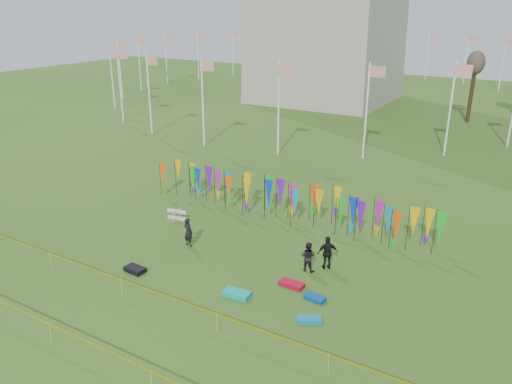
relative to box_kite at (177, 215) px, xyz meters
The scene contains 14 objects.
ground 7.57m from the box_kite, 45.15° to the right, with size 160.00×160.00×0.00m, color #2E5116.
flagpole_ring 43.67m from the box_kite, 101.49° to the left, with size 57.40×56.16×8.00m.
banner_row 6.68m from the box_kite, 31.47° to the left, with size 18.64×0.64×2.42m.
caution_tape_near 9.37m from the box_kite, 56.91° to the right, with size 26.00×0.02×0.90m.
caution_tape_far 12.77m from the box_kite, 66.40° to the right, with size 26.00×0.02×0.90m.
box_kite is the anchor object (origin of this frame).
person_left 3.65m from the box_kite, 40.50° to the right, with size 0.60×0.44×1.63m, color black.
person_mid 9.60m from the box_kite, ahead, with size 0.74×0.46×1.53m, color black.
person_right 10.27m from the box_kite, ahead, with size 1.02×0.58×1.74m, color black.
kite_bag_turquoise 9.36m from the box_kite, 34.23° to the right, with size 1.24×0.62×0.25m, color #0CB5A6.
kite_bag_blue 11.51m from the box_kite, 18.91° to the right, with size 0.93×0.49×0.20m, color #094599.
kite_bag_red 10.02m from the box_kite, 18.86° to the right, with size 1.17×0.54×0.21m, color #B40C28.
kite_bag_black 6.37m from the box_kite, 69.50° to the right, with size 1.04×0.60×0.24m, color black.
kite_bag_teal 12.56m from the box_kite, 25.18° to the right, with size 1.01×0.48×0.19m, color #0C84AD.
Camera 1 is at (13.06, -16.13, 12.36)m, focal length 35.00 mm.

